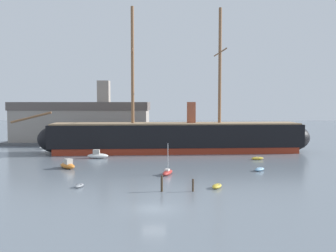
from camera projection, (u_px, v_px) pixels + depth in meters
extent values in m
plane|color=slate|center=(154.00, 209.00, 41.29)|extent=(400.00, 400.00, 0.00)
cube|color=maroon|center=(176.00, 149.00, 87.56)|extent=(54.71, 12.37, 1.41)
cube|color=black|center=(176.00, 135.00, 87.36)|extent=(56.99, 12.89, 5.04)
ellipsoid|color=black|center=(61.00, 139.00, 85.66)|extent=(10.74, 8.40, 6.46)
ellipsoid|color=black|center=(288.00, 138.00, 89.14)|extent=(10.74, 8.40, 6.46)
cube|color=#9E7F5B|center=(176.00, 124.00, 87.19)|extent=(55.81, 12.12, 0.30)
cylinder|color=brown|center=(133.00, 66.00, 85.71)|extent=(0.71, 0.71, 26.23)
cylinder|color=brown|center=(132.00, 52.00, 85.52)|extent=(1.35, 13.54, 0.28)
cylinder|color=brown|center=(220.00, 66.00, 87.04)|extent=(0.71, 0.71, 26.23)
cylinder|color=brown|center=(220.00, 52.00, 86.84)|extent=(1.35, 13.54, 0.28)
cylinder|color=brown|center=(31.00, 117.00, 84.93)|extent=(8.94, 1.20, 2.69)
cylinder|color=#9E4C33|center=(191.00, 113.00, 87.27)|extent=(2.02, 2.02, 5.04)
ellipsoid|color=gray|center=(79.00, 186.00, 51.72)|extent=(1.37, 2.10, 0.46)
cube|color=#4C4C51|center=(79.00, 184.00, 51.71)|extent=(0.74, 0.38, 0.07)
ellipsoid|color=gold|center=(217.00, 186.00, 51.22)|extent=(1.97, 2.58, 0.56)
cube|color=#B2ADA3|center=(217.00, 185.00, 51.21)|extent=(0.88, 0.58, 0.09)
ellipsoid|color=#B22D28|center=(168.00, 173.00, 60.63)|extent=(2.19, 4.00, 0.73)
cube|color=beige|center=(167.00, 170.00, 60.42)|extent=(0.88, 1.10, 0.38)
cylinder|color=silver|center=(168.00, 157.00, 60.66)|extent=(0.10, 0.10, 4.40)
ellipsoid|color=orange|center=(68.00, 166.00, 66.41)|extent=(4.01, 4.16, 0.95)
cube|color=#B2ADA3|center=(68.00, 162.00, 66.15)|extent=(1.66, 1.66, 0.95)
ellipsoid|color=#7FB2D6|center=(260.00, 169.00, 64.03)|extent=(2.41, 2.57, 0.58)
cube|color=beige|center=(260.00, 168.00, 64.02)|extent=(0.84, 0.76, 0.09)
ellipsoid|color=silver|center=(98.00, 156.00, 78.38)|extent=(4.36, 2.05, 0.99)
cube|color=#B2ADA3|center=(96.00, 152.00, 78.31)|extent=(1.37, 1.23, 0.99)
ellipsoid|color=gold|center=(257.00, 158.00, 76.37)|extent=(2.66, 1.54, 0.59)
cube|color=#B2ADA3|center=(257.00, 157.00, 76.35)|extent=(0.40, 0.95, 0.09)
ellipsoid|color=silver|center=(44.00, 147.00, 94.33)|extent=(2.56, 2.98, 0.66)
cube|color=#B2ADA3|center=(44.00, 146.00, 94.32)|extent=(1.00, 0.79, 0.10)
ellipsoid|color=gold|center=(286.00, 149.00, 90.59)|extent=(3.49, 4.81, 1.04)
cube|color=beige|center=(286.00, 145.00, 90.25)|extent=(1.65, 1.73, 1.04)
ellipsoid|color=#7FB2D6|center=(181.00, 143.00, 104.66)|extent=(3.64, 1.60, 0.84)
cube|color=#B2ADA3|center=(180.00, 140.00, 104.61)|extent=(1.13, 1.01, 0.84)
cylinder|color=#423323|center=(193.00, 185.00, 49.27)|extent=(0.25, 0.25, 1.63)
cylinder|color=#423323|center=(162.00, 184.00, 49.26)|extent=(0.30, 0.30, 2.05)
cube|color=#565659|center=(83.00, 142.00, 106.98)|extent=(40.09, 15.26, 0.80)
cube|color=gray|center=(82.00, 125.00, 106.69)|extent=(36.45, 12.71, 8.46)
cube|color=#5B514C|center=(82.00, 106.00, 106.35)|extent=(37.18, 12.97, 2.22)
cube|color=gray|center=(104.00, 91.00, 106.03)|extent=(3.20, 3.20, 5.87)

